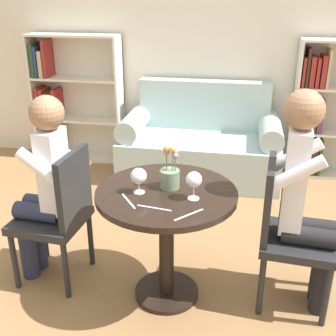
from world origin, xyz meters
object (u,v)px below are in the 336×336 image
flower_vase (170,175)px  wine_glass_right (194,180)px  chair_left (60,212)px  person_right (306,198)px  wine_glass_left (139,177)px  bookshelf_right (329,114)px  chair_right (286,229)px  bookshelf_left (68,101)px  couch (200,146)px  person_left (44,186)px

flower_vase → wine_glass_right: bearing=-37.8°
chair_left → person_right: size_ratio=0.68×
wine_glass_left → bookshelf_right: bearing=57.9°
chair_right → flower_vase: bearing=98.9°
bookshelf_left → flower_vase: (1.51, -2.11, 0.17)m
couch → person_right: person_right is taller
bookshelf_left → wine_glass_left: bookshelf_left is taller
couch → chair_left: 1.97m
couch → flower_vase: bearing=-89.6°
couch → chair_right: couch is taller
bookshelf_right → wine_glass_right: 2.48m
bookshelf_right → wine_glass_left: size_ratio=9.15×
bookshelf_right → chair_left: bookshelf_right is taller
flower_vase → couch: bearing=90.4°
bookshelf_right → flower_vase: bearing=-120.1°
chair_right → person_left: size_ratio=0.73×
chair_right → wine_glass_left: chair_right is taller
bookshelf_left → wine_glass_left: 2.60m
person_right → wine_glass_left: bearing=103.1°
person_right → flower_vase: bearing=97.6°
couch → person_left: bearing=-113.1°
bookshelf_right → flower_vase: bookshelf_right is taller
wine_glass_left → chair_left: bearing=169.7°
bookshelf_right → person_right: size_ratio=1.03×
wine_glass_right → couch: bearing=94.8°
person_right → wine_glass_right: 0.64m
person_right → bookshelf_left: bearing=52.5°
person_right → wine_glass_left: person_right is taller
bookshelf_left → chair_left: 2.27m
chair_left → wine_glass_right: bearing=86.7°
chair_left → wine_glass_left: bearing=84.4°
person_right → wine_glass_right: size_ratio=8.27×
couch → chair_right: size_ratio=1.73×
couch → bookshelf_right: bookshelf_right is taller
person_left → bookshelf_left: bearing=-156.4°
chair_right → wine_glass_right: (-0.53, -0.16, 0.34)m
person_left → wine_glass_left: 0.66m
wine_glass_left → bookshelf_left: bearing=121.4°
person_left → flower_vase: 0.80m
couch → flower_vase: flower_vase is taller
person_left → wine_glass_right: bearing=86.7°
person_right → chair_left: bearing=96.2°
person_left → wine_glass_right: 0.97m
chair_right → person_right: 0.23m
chair_left → flower_vase: bearing=94.5°
wine_glass_left → person_left: bearing=170.0°
flower_vase → person_right: bearing=2.6°
chair_left → wine_glass_right: (0.85, -0.12, 0.34)m
bookshelf_left → wine_glass_right: (1.66, -2.23, 0.20)m
chair_left → wine_glass_right: 0.93m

